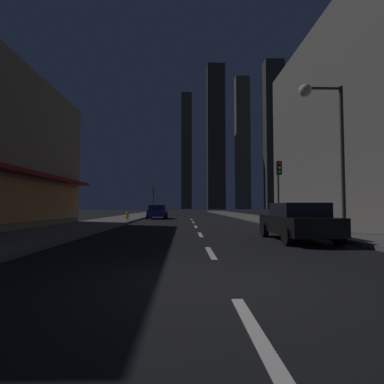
{
  "coord_description": "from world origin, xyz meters",
  "views": [
    {
      "loc": [
        -0.75,
        -5.04,
        1.32
      ],
      "look_at": [
        0.0,
        22.84,
        2.7
      ],
      "focal_mm": 27.07,
      "sensor_mm": 36.0,
      "label": 1
    }
  ],
  "objects_px": {
    "car_parked_near": "(297,221)",
    "fire_hydrant_far_left": "(127,216)",
    "traffic_light_near_right": "(279,178)",
    "traffic_light_far_left": "(153,194)",
    "street_lamp_right": "(323,121)",
    "car_parked_far": "(157,212)"
  },
  "relations": [
    {
      "from": "car_parked_far",
      "to": "traffic_light_far_left",
      "type": "bearing_deg",
      "value": 98.01
    },
    {
      "from": "car_parked_near",
      "to": "traffic_light_near_right",
      "type": "bearing_deg",
      "value": 76.32
    },
    {
      "from": "car_parked_near",
      "to": "traffic_light_far_left",
      "type": "bearing_deg",
      "value": 105.25
    },
    {
      "from": "car_parked_near",
      "to": "traffic_light_near_right",
      "type": "height_order",
      "value": "traffic_light_near_right"
    },
    {
      "from": "traffic_light_near_right",
      "to": "traffic_light_far_left",
      "type": "height_order",
      "value": "same"
    },
    {
      "from": "car_parked_near",
      "to": "fire_hydrant_far_left",
      "type": "xyz_separation_m",
      "value": [
        -9.5,
        15.23,
        -0.29
      ]
    },
    {
      "from": "fire_hydrant_far_left",
      "to": "traffic_light_far_left",
      "type": "bearing_deg",
      "value": 88.74
    },
    {
      "from": "car_parked_near",
      "to": "street_lamp_right",
      "type": "height_order",
      "value": "street_lamp_right"
    },
    {
      "from": "car_parked_near",
      "to": "traffic_light_near_right",
      "type": "relative_size",
      "value": 1.01
    },
    {
      "from": "street_lamp_right",
      "to": "fire_hydrant_far_left",
      "type": "bearing_deg",
      "value": 129.1
    },
    {
      "from": "traffic_light_far_left",
      "to": "street_lamp_right",
      "type": "bearing_deg",
      "value": -71.23
    },
    {
      "from": "car_parked_near",
      "to": "traffic_light_near_right",
      "type": "xyz_separation_m",
      "value": [
        1.9,
        7.8,
        2.45
      ]
    },
    {
      "from": "traffic_light_near_right",
      "to": "traffic_light_far_left",
      "type": "distance_m",
      "value": 27.83
    },
    {
      "from": "traffic_light_far_left",
      "to": "street_lamp_right",
      "type": "xyz_separation_m",
      "value": [
        10.88,
        -32.02,
        1.87
      ]
    },
    {
      "from": "fire_hydrant_far_left",
      "to": "traffic_light_near_right",
      "type": "distance_m",
      "value": 13.88
    },
    {
      "from": "traffic_light_near_right",
      "to": "street_lamp_right",
      "type": "distance_m",
      "value": 6.72
    },
    {
      "from": "car_parked_far",
      "to": "traffic_light_far_left",
      "type": "distance_m",
      "value": 13.86
    },
    {
      "from": "traffic_light_near_right",
      "to": "street_lamp_right",
      "type": "bearing_deg",
      "value": -91.07
    },
    {
      "from": "traffic_light_near_right",
      "to": "street_lamp_right",
      "type": "height_order",
      "value": "street_lamp_right"
    },
    {
      "from": "car_parked_far",
      "to": "traffic_light_near_right",
      "type": "bearing_deg",
      "value": -52.95
    },
    {
      "from": "car_parked_near",
      "to": "fire_hydrant_far_left",
      "type": "height_order",
      "value": "car_parked_near"
    },
    {
      "from": "traffic_light_near_right",
      "to": "traffic_light_far_left",
      "type": "relative_size",
      "value": 1.0
    }
  ]
}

